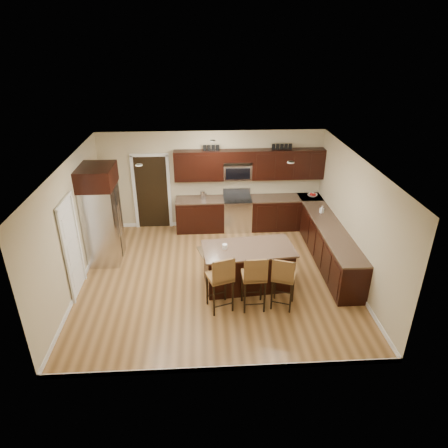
{
  "coord_description": "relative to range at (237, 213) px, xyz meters",
  "views": [
    {
      "loc": [
        -0.29,
        -7.57,
        5.06
      ],
      "look_at": [
        0.19,
        0.4,
        1.15
      ],
      "focal_mm": 32.0,
      "sensor_mm": 36.0,
      "label": 1
    }
  ],
  "objects": [
    {
      "name": "doorway",
      "position": [
        -2.33,
        0.28,
        0.56
      ],
      "size": [
        0.85,
        0.03,
        2.06
      ],
      "primitive_type": "cube",
      "color": "black",
      "rests_on": "floor"
    },
    {
      "name": "stool_right",
      "position": [
        0.57,
        -3.59,
        0.25
      ],
      "size": [
        0.56,
        0.56,
        1.16
      ],
      "rotation": [
        0.0,
        0.0,
        -0.35
      ],
      "color": "olive",
      "rests_on": "floor"
    },
    {
      "name": "soap_bottle",
      "position": [
        2.02,
        -1.08,
        0.54
      ],
      "size": [
        0.11,
        0.11,
        0.19
      ],
      "primitive_type": "imported",
      "rotation": [
        0.0,
        0.0,
        0.42
      ],
      "color": "#B2B2B2",
      "rests_on": "base_cabinets"
    },
    {
      "name": "island",
      "position": [
        -0.02,
        -2.75,
        -0.04
      ],
      "size": [
        2.0,
        1.19,
        0.92
      ],
      "rotation": [
        0.0,
        0.0,
        0.1
      ],
      "color": "black",
      "rests_on": "floor"
    },
    {
      "name": "base_cabinets",
      "position": [
        1.22,
        -1.01,
        -0.01
      ],
      "size": [
        4.02,
        3.96,
        0.92
      ],
      "color": "black",
      "rests_on": "floor"
    },
    {
      "name": "letter_decor",
      "position": [
        0.22,
        0.13,
        1.82
      ],
      "size": [
        2.2,
        0.03,
        0.15
      ],
      "primitive_type": null,
      "color": "black",
      "rests_on": "upper_cabinets"
    },
    {
      "name": "fruit_bowl",
      "position": [
        2.07,
        -0.0,
        0.48
      ],
      "size": [
        0.35,
        0.35,
        0.07
      ],
      "primitive_type": "imported",
      "rotation": [
        0.0,
        0.0,
        -0.42
      ],
      "color": "silver",
      "rests_on": "base_cabinets"
    },
    {
      "name": "ceiling",
      "position": [
        -0.68,
        -2.45,
        2.23
      ],
      "size": [
        6.0,
        6.0,
        0.0
      ],
      "primitive_type": "plane",
      "rotation": [
        3.14,
        0.0,
        0.0
      ],
      "color": "silver",
      "rests_on": "wall_back"
    },
    {
      "name": "wall_right",
      "position": [
        2.32,
        -2.45,
        0.88
      ],
      "size": [
        0.0,
        5.5,
        5.5
      ],
      "primitive_type": "plane",
      "rotation": [
        1.57,
        0.0,
        -1.57
      ],
      "color": "#C1B28B",
      "rests_on": "floor"
    },
    {
      "name": "canister_short",
      "position": [
        -0.89,
        -0.0,
        0.53
      ],
      "size": [
        0.11,
        0.11,
        0.17
      ],
      "primitive_type": "cylinder",
      "color": "silver",
      "rests_on": "base_cabinets"
    },
    {
      "name": "pantry_door",
      "position": [
        -3.66,
        -2.75,
        0.55
      ],
      "size": [
        0.03,
        0.8,
        2.04
      ],
      "primitive_type": "cube",
      "color": "white",
      "rests_on": "floor"
    },
    {
      "name": "floor",
      "position": [
        -0.68,
        -2.45,
        -0.47
      ],
      "size": [
        6.0,
        6.0,
        0.0
      ],
      "primitive_type": "plane",
      "color": "olive",
      "rests_on": "ground"
    },
    {
      "name": "floor_mat",
      "position": [
        -0.58,
        -1.2,
        -0.47
      ],
      "size": [
        1.13,
        0.9,
        0.01
      ],
      "primitive_type": "cube",
      "rotation": [
        0.0,
        0.0,
        0.26
      ],
      "color": "brown",
      "rests_on": "floor"
    },
    {
      "name": "canister_tall",
      "position": [
        -0.95,
        -0.0,
        0.56
      ],
      "size": [
        0.12,
        0.12,
        0.22
      ],
      "primitive_type": "cylinder",
      "color": "silver",
      "rests_on": "base_cabinets"
    },
    {
      "name": "microwave",
      "position": [
        0.0,
        0.15,
        1.15
      ],
      "size": [
        0.76,
        0.31,
        0.4
      ],
      "primitive_type": "cube",
      "color": "silver",
      "rests_on": "upper_cabinets"
    },
    {
      "name": "upper_cabinets",
      "position": [
        0.36,
        0.13,
        1.37
      ],
      "size": [
        4.0,
        0.33,
        0.8
      ],
      "color": "black",
      "rests_on": "wall_back"
    },
    {
      "name": "stool_left",
      "position": [
        -0.64,
        -3.6,
        0.29
      ],
      "size": [
        0.58,
        0.58,
        1.22
      ],
      "rotation": [
        0.0,
        0.0,
        0.32
      ],
      "color": "olive",
      "rests_on": "floor"
    },
    {
      "name": "island_jar",
      "position": [
        -0.52,
        -2.75,
        0.5
      ],
      "size": [
        0.1,
        0.1,
        0.1
      ],
      "primitive_type": "cylinder",
      "color": "white",
      "rests_on": "island"
    },
    {
      "name": "stool_mid",
      "position": [
        0.01,
        -3.6,
        0.29
      ],
      "size": [
        0.47,
        0.47,
        1.22
      ],
      "rotation": [
        0.0,
        0.0,
        0.03
      ],
      "color": "olive",
      "rests_on": "floor"
    },
    {
      "name": "wall_back",
      "position": [
        -0.68,
        0.3,
        0.88
      ],
      "size": [
        6.0,
        0.0,
        6.0
      ],
      "primitive_type": "plane",
      "rotation": [
        1.57,
        0.0,
        0.0
      ],
      "color": "#C1B28B",
      "rests_on": "floor"
    },
    {
      "name": "refrigerator",
      "position": [
        -3.3,
        -1.45,
        0.73
      ],
      "size": [
        0.79,
        1.0,
        2.35
      ],
      "color": "silver",
      "rests_on": "floor"
    },
    {
      "name": "range",
      "position": [
        0.0,
        0.0,
        0.0
      ],
      "size": [
        0.76,
        0.64,
        1.11
      ],
      "color": "silver",
      "rests_on": "floor"
    },
    {
      "name": "wall_left",
      "position": [
        -3.68,
        -2.45,
        0.88
      ],
      "size": [
        0.0,
        5.5,
        5.5
      ],
      "primitive_type": "plane",
      "rotation": [
        1.57,
        0.0,
        1.57
      ],
      "color": "#C1B28B",
      "rests_on": "floor"
    }
  ]
}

